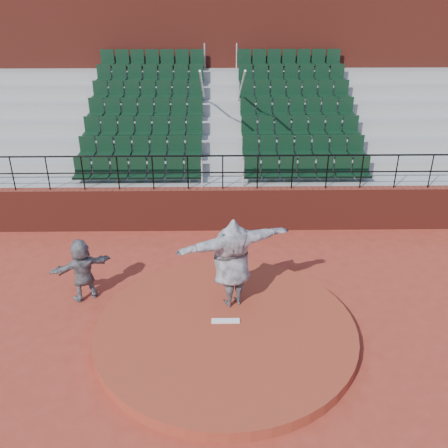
% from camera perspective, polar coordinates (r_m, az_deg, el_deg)
% --- Properties ---
extents(ground, '(90.00, 90.00, 0.00)m').
position_cam_1_polar(ground, '(10.88, 0.20, -12.59)').
color(ground, maroon).
rests_on(ground, ground).
extents(pitchers_mound, '(5.50, 5.50, 0.25)m').
position_cam_1_polar(pitchers_mound, '(10.80, 0.20, -12.08)').
color(pitchers_mound, maroon).
rests_on(pitchers_mound, ground).
extents(pitching_rubber, '(0.60, 0.15, 0.03)m').
position_cam_1_polar(pitching_rubber, '(10.83, 0.18, -11.01)').
color(pitching_rubber, white).
rests_on(pitching_rubber, pitchers_mound).
extents(boundary_wall, '(24.00, 0.30, 1.30)m').
position_cam_1_polar(boundary_wall, '(14.80, -0.14, 1.75)').
color(boundary_wall, maroon).
rests_on(boundary_wall, ground).
extents(wall_railing, '(24.04, 0.05, 1.03)m').
position_cam_1_polar(wall_railing, '(14.28, -0.15, 6.77)').
color(wall_railing, black).
rests_on(wall_railing, boundary_wall).
extents(seating_deck, '(24.00, 5.97, 4.63)m').
position_cam_1_polar(seating_deck, '(17.91, -0.29, 9.00)').
color(seating_deck, '#979791').
rests_on(seating_deck, ground).
extents(press_box_facade, '(24.00, 3.00, 7.10)m').
position_cam_1_polar(press_box_facade, '(21.29, -0.41, 17.64)').
color(press_box_facade, maroon).
rests_on(press_box_facade, ground).
extents(pitcher, '(2.66, 1.64, 2.10)m').
position_cam_1_polar(pitcher, '(10.82, 0.93, -4.41)').
color(pitcher, black).
rests_on(pitcher, pitchers_mound).
extents(fielder, '(1.47, 1.08, 1.54)m').
position_cam_1_polar(fielder, '(12.03, -15.87, -5.04)').
color(fielder, black).
rests_on(fielder, ground).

